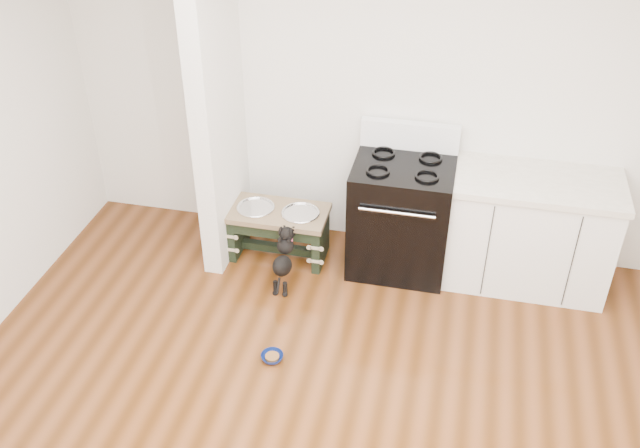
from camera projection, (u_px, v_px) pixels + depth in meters
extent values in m
plane|color=silver|center=(381.00, 90.00, 5.40)|extent=(5.00, 0.00, 5.00)
plane|color=white|center=(297.00, 22.00, 2.62)|extent=(5.00, 5.00, 0.00)
cube|color=silver|center=(217.00, 98.00, 5.29)|extent=(0.15, 0.80, 2.70)
cube|color=black|center=(401.00, 216.00, 5.58)|extent=(0.76, 0.65, 0.92)
cube|color=black|center=(395.00, 245.00, 5.36)|extent=(0.58, 0.02, 0.50)
cylinder|color=silver|center=(397.00, 213.00, 5.15)|extent=(0.56, 0.02, 0.02)
cube|color=white|center=(410.00, 136.00, 5.48)|extent=(0.76, 0.08, 0.22)
torus|color=black|center=(378.00, 171.00, 5.23)|extent=(0.18, 0.18, 0.02)
torus|color=black|center=(427.00, 176.00, 5.17)|extent=(0.18, 0.18, 0.02)
torus|color=black|center=(384.00, 153.00, 5.46)|extent=(0.18, 0.18, 0.02)
torus|color=black|center=(431.00, 158.00, 5.39)|extent=(0.18, 0.18, 0.02)
cube|color=white|center=(528.00, 234.00, 5.44)|extent=(1.20, 0.60, 0.86)
cube|color=beige|center=(539.00, 183.00, 5.18)|extent=(1.24, 0.64, 0.05)
cube|color=black|center=(521.00, 293.00, 5.44)|extent=(1.20, 0.06, 0.10)
cube|color=black|center=(238.00, 230.00, 5.89)|extent=(0.07, 0.38, 0.39)
cube|color=black|center=(321.00, 241.00, 5.76)|extent=(0.07, 0.38, 0.39)
cube|color=black|center=(272.00, 232.00, 5.60)|extent=(0.63, 0.03, 0.10)
cube|color=black|center=(279.00, 248.00, 5.90)|extent=(0.63, 0.07, 0.07)
cube|color=brown|center=(278.00, 213.00, 5.70)|extent=(0.80, 0.43, 0.04)
cylinder|color=silver|center=(256.00, 210.00, 5.73)|extent=(0.27, 0.27, 0.05)
cylinder|color=silver|center=(301.00, 216.00, 5.67)|extent=(0.27, 0.27, 0.05)
torus|color=silver|center=(256.00, 207.00, 5.72)|extent=(0.31, 0.31, 0.02)
torus|color=silver|center=(301.00, 213.00, 5.65)|extent=(0.31, 0.31, 0.02)
cylinder|color=black|center=(276.00, 287.00, 5.49)|extent=(0.03, 0.03, 0.12)
cylinder|color=black|center=(285.00, 289.00, 5.47)|extent=(0.03, 0.03, 0.12)
sphere|color=black|center=(275.00, 293.00, 5.50)|extent=(0.04, 0.04, 0.04)
sphere|color=black|center=(285.00, 294.00, 5.49)|extent=(0.04, 0.04, 0.04)
ellipsoid|color=black|center=(282.00, 266.00, 5.45)|extent=(0.14, 0.32, 0.29)
sphere|color=black|center=(285.00, 246.00, 5.47)|extent=(0.13, 0.13, 0.13)
sphere|color=black|center=(286.00, 234.00, 5.45)|extent=(0.11, 0.11, 0.11)
sphere|color=black|center=(284.00, 228.00, 5.52)|extent=(0.04, 0.04, 0.04)
sphere|color=black|center=(294.00, 229.00, 5.51)|extent=(0.04, 0.04, 0.04)
cylinder|color=black|center=(278.00, 285.00, 5.40)|extent=(0.02, 0.09, 0.10)
torus|color=#D73F62|center=(286.00, 240.00, 5.46)|extent=(0.11, 0.07, 0.10)
imported|color=navy|center=(272.00, 357.00, 4.92)|extent=(0.20, 0.20, 0.05)
cylinder|color=brown|center=(272.00, 357.00, 4.92)|extent=(0.10, 0.10, 0.02)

